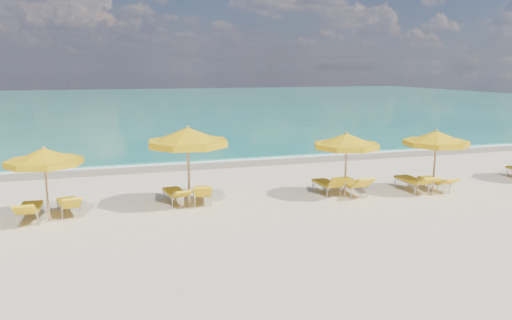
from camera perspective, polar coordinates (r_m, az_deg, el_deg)
name	(u,v)px	position (r m, az deg, el deg)	size (l,w,h in m)	color
ground_plane	(270,205)	(16.15, 1.59, -5.12)	(120.00, 120.00, 0.00)	beige
ocean	(143,103)	(63.06, -12.74, 6.33)	(120.00, 80.00, 0.30)	#157660
wet_sand_band	(218,163)	(23.09, -4.35, -0.37)	(120.00, 2.60, 0.01)	tan
foam_line	(214,160)	(23.86, -4.79, -0.02)	(120.00, 1.20, 0.03)	white
whitecap_near	(86,140)	(32.02, -18.84, 2.15)	(14.00, 0.36, 0.05)	white
whitecap_far	(268,121)	(41.08, 1.33, 4.45)	(18.00, 0.30, 0.05)	white
umbrella_2	(44,157)	(15.31, -23.05, 0.29)	(2.48, 2.48, 2.18)	tan
umbrella_3	(188,138)	(15.61, -7.80, 2.54)	(3.17, 3.17, 2.60)	tan
umbrella_4	(346,141)	(16.95, 10.30, 2.10)	(2.35, 2.35, 2.25)	tan
umbrella_5	(436,139)	(18.32, 19.89, 2.30)	(2.69, 2.69, 2.27)	tan
lounger_2_left	(30,213)	(15.87, -24.40, -5.55)	(0.64, 1.81, 0.75)	#A5A8AD
lounger_2_right	(69,208)	(16.09, -20.62, -5.11)	(0.85, 1.74, 0.74)	#A5A8AD
lounger_3_left	(176,197)	(16.49, -9.15, -4.18)	(0.78, 1.83, 0.67)	#A5A8AD
lounger_3_right	(202,196)	(16.43, -6.14, -4.13)	(0.84, 1.79, 0.79)	#A5A8AD
lounger_4_left	(327,188)	(17.64, 8.13, -3.15)	(0.62, 1.72, 0.82)	#A5A8AD
lounger_4_right	(351,187)	(17.71, 10.76, -3.09)	(0.68, 1.98, 0.84)	#A5A8AD
lounger_5_left	(412,185)	(18.71, 17.43, -2.71)	(0.66, 1.92, 0.75)	#A5A8AD
lounger_5_right	(435,184)	(19.16, 19.76, -2.63)	(0.58, 1.72, 0.63)	#A5A8AD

